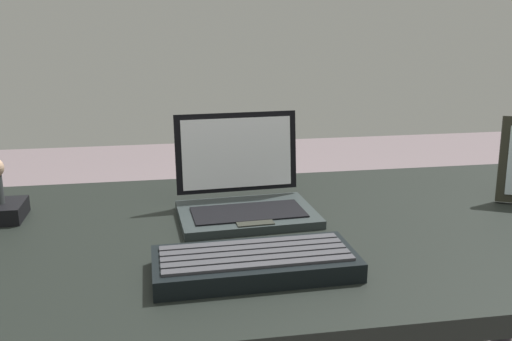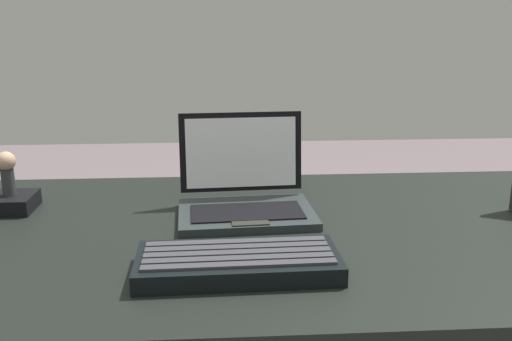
{
  "view_description": "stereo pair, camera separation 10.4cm",
  "coord_description": "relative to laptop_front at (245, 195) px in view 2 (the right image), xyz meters",
  "views": [
    {
      "loc": [
        -0.19,
        -0.92,
        1.1
      ],
      "look_at": [
        -0.02,
        0.07,
        0.82
      ],
      "focal_mm": 38.77,
      "sensor_mm": 36.0,
      "label": 1
    },
    {
      "loc": [
        -0.09,
        -0.93,
        1.1
      ],
      "look_at": [
        -0.02,
        0.07,
        0.82
      ],
      "focal_mm": 38.77,
      "sensor_mm": 36.0,
      "label": 2
    }
  ],
  "objects": [
    {
      "name": "figurine",
      "position": [
        -0.46,
        0.05,
        0.05
      ],
      "size": [
        0.04,
        0.04,
        0.09
      ],
      "color": "#2F3334",
      "rests_on": "figurine_stand"
    },
    {
      "name": "desk",
      "position": [
        0.04,
        -0.09,
        -0.12
      ],
      "size": [
        1.52,
        0.7,
        0.73
      ],
      "color": "black",
      "rests_on": "ground"
    },
    {
      "name": "laptop_front",
      "position": [
        0.0,
        0.0,
        0.0
      ],
      "size": [
        0.27,
        0.21,
        0.19
      ],
      "color": "#283030",
      "rests_on": "desk"
    },
    {
      "name": "figurine_stand",
      "position": [
        -0.46,
        0.05,
        -0.02
      ],
      "size": [
        0.09,
        0.09,
        0.03
      ],
      "primitive_type": "cube",
      "color": "black",
      "rests_on": "desk"
    },
    {
      "name": "external_keyboard",
      "position": [
        -0.02,
        -0.26,
        -0.02
      ],
      "size": [
        0.31,
        0.14,
        0.03
      ],
      "color": "black",
      "rests_on": "desk"
    }
  ]
}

